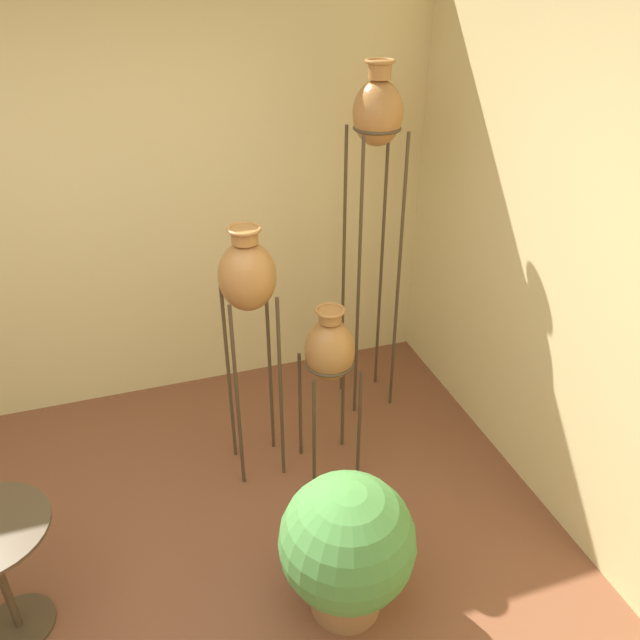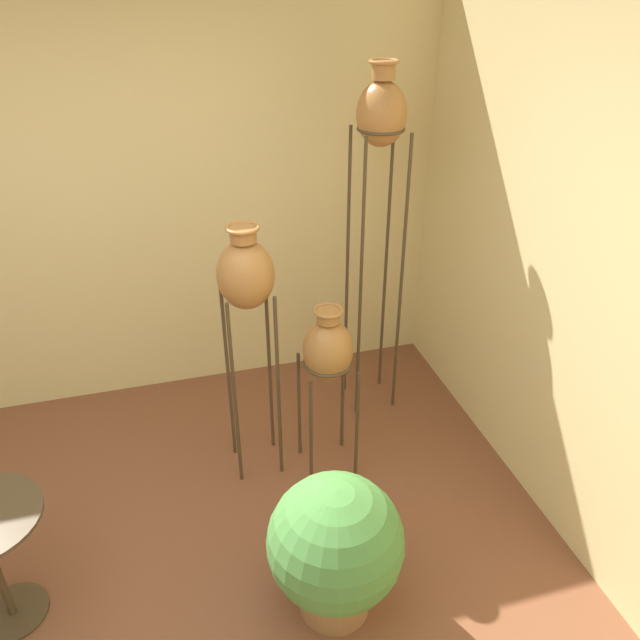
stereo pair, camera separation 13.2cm
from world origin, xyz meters
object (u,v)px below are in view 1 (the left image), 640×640
(vase_stand_medium, at_px, (247,281))
(potted_plant, at_px, (347,546))
(vase_stand_short, at_px, (330,352))
(vase_stand_tall, at_px, (377,128))

(vase_stand_medium, distance_m, potted_plant, 1.34)
(vase_stand_medium, relative_size, vase_stand_short, 1.42)
(vase_stand_tall, bearing_deg, vase_stand_short, -129.60)
(vase_stand_medium, bearing_deg, potted_plant, -81.17)
(vase_stand_tall, bearing_deg, potted_plant, -115.11)
(vase_stand_medium, xyz_separation_m, potted_plant, (0.16, -1.04, -0.82))
(vase_stand_medium, height_order, vase_stand_short, vase_stand_medium)
(vase_stand_short, bearing_deg, vase_stand_tall, 50.40)
(vase_stand_tall, relative_size, potted_plant, 2.97)
(vase_stand_tall, distance_m, vase_stand_medium, 1.12)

